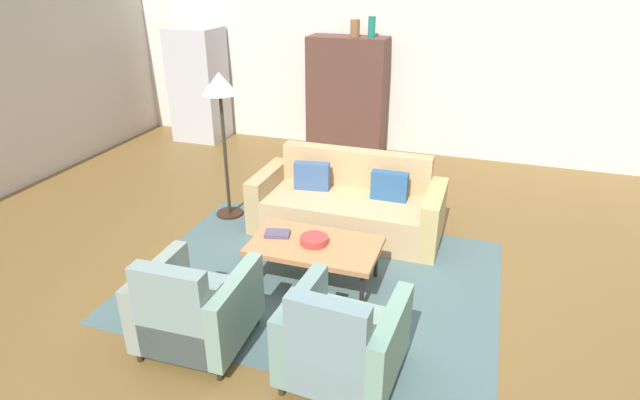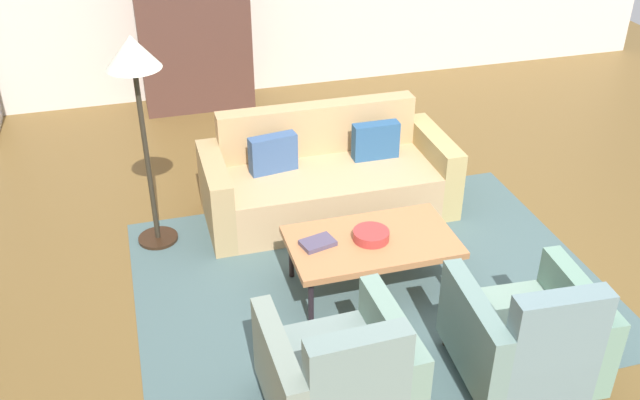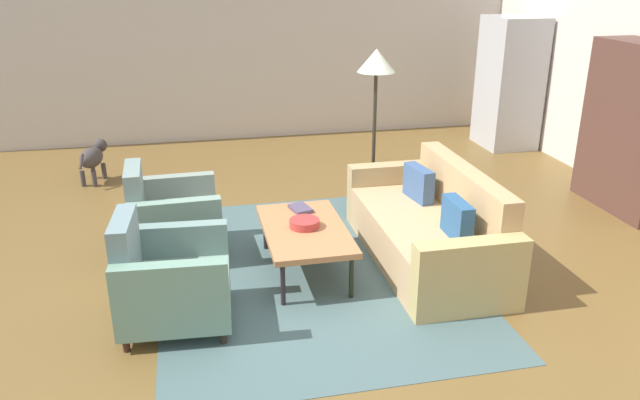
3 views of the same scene
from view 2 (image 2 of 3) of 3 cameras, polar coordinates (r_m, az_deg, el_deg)
The scene contains 10 objects.
ground_plane at distance 5.38m, azimuth 6.99°, elevation -6.89°, with size 11.66×11.66×0.00m, color brown.
area_rug at distance 5.39m, azimuth 3.83°, elevation -6.56°, with size 3.40×2.60×0.01m, color #466061.
couch at distance 6.14m, azimuth 0.45°, elevation 1.77°, with size 2.10×0.91×0.86m.
coffee_table at distance 5.13m, azimuth 4.16°, elevation -3.48°, with size 1.20×0.70×0.42m.
armchair_left at distance 4.16m, azimuth 1.63°, elevation -14.07°, with size 0.82×0.82×0.88m.
armchair_right at distance 4.57m, azimuth 16.34°, elevation -10.62°, with size 0.85×0.85×0.88m.
fruit_bowl at distance 5.09m, azimuth 4.11°, elevation -2.83°, with size 0.26×0.26×0.07m, color #AF3533.
book_stack at distance 5.03m, azimuth -0.18°, elevation -3.45°, with size 0.27×0.21×0.03m.
cabinet at distance 8.11m, azimuth -10.11°, elevation 13.39°, with size 1.20×0.51×1.80m.
floor_lamp at distance 5.34m, azimuth -14.59°, elevation 9.83°, with size 0.40×0.40×1.72m.
Camera 2 is at (-1.78, -3.88, 3.28)m, focal length 39.98 mm.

